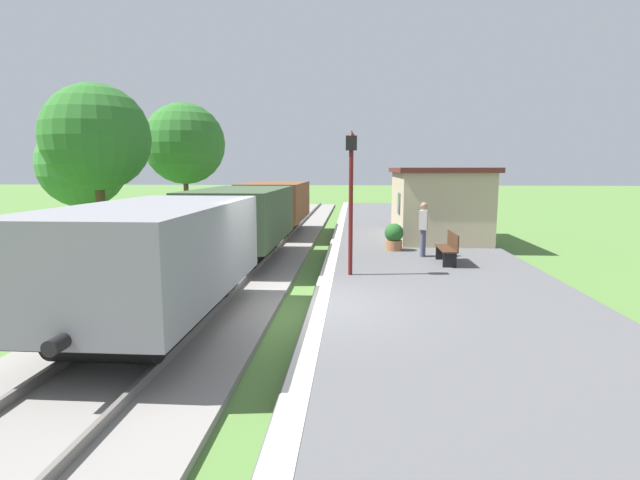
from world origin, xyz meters
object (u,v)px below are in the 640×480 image
Objects in this scene: bench_down_platform at (410,215)px; potted_planter at (394,236)px; tree_field_left at (184,144)px; lamp_post_near at (351,176)px; bench_near_hut at (449,247)px; tree_trackside_far at (82,165)px; person_waiting at (423,227)px; freight_train at (241,221)px; tree_trackside_mid at (96,138)px; station_hut at (437,202)px.

bench_down_platform is 7.75m from potted_planter.
tree_field_left reaches higher than potted_planter.
tree_field_left is at bearing 122.75° from lamp_post_near.
lamp_post_near reaches higher than bench_near_hut.
tree_trackside_far reaches higher than potted_planter.
lamp_post_near reaches higher than potted_planter.
person_waiting is at bearing 51.71° from lamp_post_near.
freight_train is at bearing 20.98° from person_waiting.
potted_planter is at bearing -13.35° from tree_trackside_far.
tree_trackside_far is at bearing 123.93° from tree_trackside_mid.
tree_trackside_mid is at bearing -56.07° from tree_trackside_far.
person_waiting is at bearing 5.16° from freight_train.
station_hut is at bearing 65.16° from lamp_post_near.
bench_near_hut is at bearing 31.52° from lamp_post_near.
person_waiting is (5.67, 0.51, -0.21)m from freight_train.
tree_field_left is at bearing 78.76° from tree_trackside_far.
station_hut is at bearing 84.37° from bench_near_hut.
potted_planter is (4.84, 1.63, -0.67)m from freight_train.
potted_planter is 9.84m from tree_trackside_mid.
potted_planter is 0.17× the size of tree_trackside_mid.
tree_trackside_far is (-11.06, 6.94, 0.34)m from lamp_post_near.
freight_train is 6.31m from bench_near_hut.
potted_planter is at bearing 18.55° from freight_train.
bench_near_hut is at bearing -0.54° from tree_trackside_mid.
tree_trackside_mid is (-11.02, -5.49, 2.25)m from station_hut.
bench_near_hut is 1.34m from person_waiting.
tree_field_left is at bearing 165.55° from bench_down_platform.
tree_field_left is at bearing -29.55° from person_waiting.
bench_down_platform is at bearing 55.94° from freight_train.
tree_trackside_far reaches higher than bench_near_hut.
person_waiting is 0.35× the size of tree_trackside_far.
lamp_post_near is (-1.44, -3.98, 2.08)m from potted_planter.
freight_train is at bearing -143.79° from station_hut.
station_hut reaches higher than person_waiting.
person_waiting is 0.26× the size of tree_field_left.
person_waiting is (-1.13, -4.47, -0.47)m from station_hut.
freight_train is 3.53× the size of tree_trackside_mid.
freight_train is 12.93× the size of bench_down_platform.
bench_down_platform is at bearing 18.51° from tree_trackside_far.
station_hut reaches higher than bench_down_platform.
lamp_post_near is 0.75× the size of tree_trackside_far.
tree_trackside_mid is at bearing -81.76° from tree_field_left.
station_hut is 5.69m from bench_near_hut.
potted_planter is (-1.40, 2.23, 0.00)m from bench_near_hut.
tree_trackside_mid is 13.08m from tree_field_left.
bench_near_hut is at bearing -95.63° from station_hut.
person_waiting is at bearing 117.53° from bench_near_hut.
bench_near_hut is (-0.55, -5.58, -0.93)m from station_hut.
tree_trackside_mid is (-10.47, 0.10, 3.18)m from bench_near_hut.
tree_field_left reaches higher than lamp_post_near.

